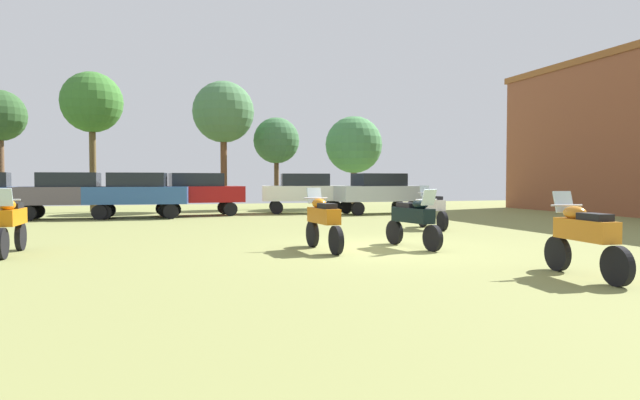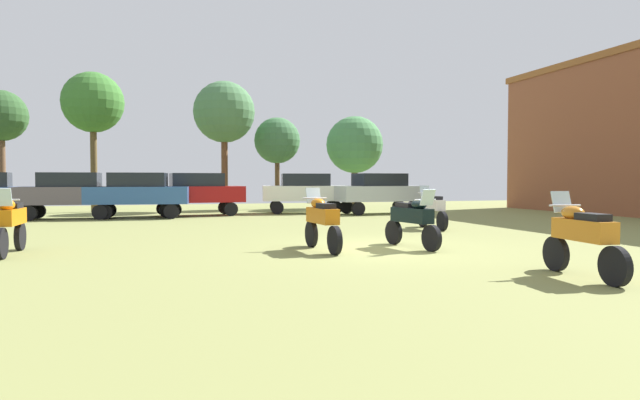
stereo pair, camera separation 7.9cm
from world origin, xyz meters
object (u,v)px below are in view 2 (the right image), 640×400
at_px(motorcycle_4, 11,222).
at_px(motorcycle_8, 582,236).
at_px(motorcycle_1, 412,219).
at_px(tree_5, 93,103).
at_px(tree_4, 355,145).
at_px(motorcycle_6, 432,208).
at_px(car_2, 305,190).
at_px(car_4, 197,191).
at_px(car_6, 70,192).
at_px(tree_2, 1,117).
at_px(car_3, 379,190).
at_px(tree_1, 224,113).
at_px(motorcycle_9, 322,220).
at_px(car_1, 139,192).
at_px(tree_6, 277,141).

relative_size(motorcycle_4, motorcycle_8, 1.03).
xyz_separation_m(motorcycle_1, tree_5, (-9.31, 18.51, 4.97)).
bearing_deg(motorcycle_4, tree_4, -129.84).
bearing_deg(tree_4, tree_5, 179.16).
distance_m(motorcycle_6, car_2, 9.95).
height_order(car_4, car_6, same).
height_order(motorcycle_1, tree_2, tree_2).
height_order(car_6, tree_4, tree_4).
distance_m(motorcycle_8, tree_2, 28.13).
distance_m(car_3, tree_5, 15.61).
height_order(car_3, tree_4, tree_4).
bearing_deg(tree_1, motorcycle_1, -81.93).
xyz_separation_m(motorcycle_4, motorcycle_9, (6.92, -1.30, -0.01)).
relative_size(motorcycle_6, motorcycle_8, 1.01).
xyz_separation_m(car_1, tree_4, (12.10, 5.37, 2.59)).
bearing_deg(motorcycle_9, tree_1, 86.67).
distance_m(motorcycle_4, tree_2, 18.64).
bearing_deg(car_4, motorcycle_6, -146.45).
xyz_separation_m(car_4, tree_2, (-9.42, 5.21, 3.72)).
bearing_deg(tree_6, car_6, -151.90).
bearing_deg(car_4, tree_5, 42.12).
relative_size(tree_4, tree_6, 1.03).
height_order(car_2, car_4, same).
bearing_deg(motorcycle_8, motorcycle_9, 129.86).
relative_size(car_3, car_6, 1.01).
bearing_deg(motorcycle_8, car_6, 126.23).
bearing_deg(tree_4, tree_1, -177.73).
distance_m(motorcycle_4, car_4, 13.32).
height_order(car_3, car_4, same).
height_order(motorcycle_8, car_4, car_4).
height_order(car_4, tree_5, tree_5).
bearing_deg(car_1, tree_1, -34.18).
xyz_separation_m(car_2, tree_4, (4.12, 3.99, 2.59)).
relative_size(car_2, tree_6, 0.86).
bearing_deg(motorcycle_9, tree_2, 117.05).
xyz_separation_m(motorcycle_6, tree_1, (-5.54, 13.43, 4.65)).
relative_size(motorcycle_8, tree_6, 0.40).
bearing_deg(tree_6, tree_2, 178.54).
xyz_separation_m(motorcycle_8, car_6, (-10.65, 17.78, 0.44)).
bearing_deg(tree_6, car_4, -135.26).
bearing_deg(car_4, tree_2, 56.32).
distance_m(motorcycle_4, car_3, 17.66).
distance_m(motorcycle_8, car_4, 19.15).
relative_size(car_4, car_6, 1.02).
height_order(car_3, car_6, same).
bearing_deg(car_6, tree_6, -59.77).
distance_m(motorcycle_6, car_1, 12.96).
relative_size(motorcycle_8, car_3, 0.49).
bearing_deg(tree_1, motorcycle_4, -111.93).
relative_size(motorcycle_9, tree_4, 0.40).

